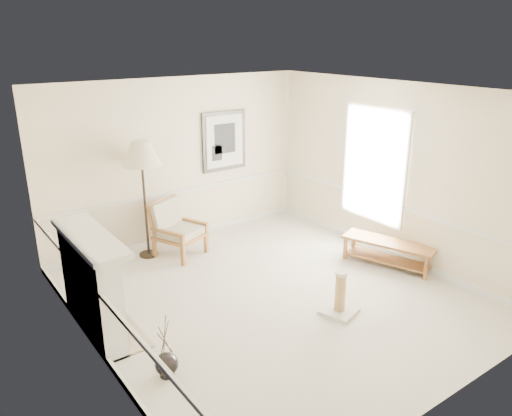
{
  "coord_description": "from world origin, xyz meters",
  "views": [
    {
      "loc": [
        -3.92,
        -5.01,
        3.57
      ],
      "look_at": [
        0.22,
        0.7,
        1.11
      ],
      "focal_mm": 35.0,
      "sensor_mm": 36.0,
      "label": 1
    }
  ],
  "objects_px": {
    "floor_lamp": "(141,157)",
    "scratching_post": "(340,301)",
    "bench": "(388,249)",
    "armchair": "(175,226)",
    "floor_vase": "(167,365)"
  },
  "relations": [
    {
      "from": "bench",
      "to": "armchair",
      "type": "bearing_deg",
      "value": 136.59
    },
    {
      "from": "bench",
      "to": "scratching_post",
      "type": "distance_m",
      "value": 1.81
    },
    {
      "from": "floor_lamp",
      "to": "bench",
      "type": "height_order",
      "value": "floor_lamp"
    },
    {
      "from": "armchair",
      "to": "scratching_post",
      "type": "height_order",
      "value": "armchair"
    },
    {
      "from": "armchair",
      "to": "floor_lamp",
      "type": "distance_m",
      "value": 1.3
    },
    {
      "from": "floor_vase",
      "to": "scratching_post",
      "type": "xyz_separation_m",
      "value": [
        2.47,
        -0.18,
        0.05
      ]
    },
    {
      "from": "armchair",
      "to": "floor_lamp",
      "type": "height_order",
      "value": "floor_lamp"
    },
    {
      "from": "floor_vase",
      "to": "scratching_post",
      "type": "bearing_deg",
      "value": -4.2
    },
    {
      "from": "floor_lamp",
      "to": "scratching_post",
      "type": "bearing_deg",
      "value": -68.32
    },
    {
      "from": "floor_vase",
      "to": "armchair",
      "type": "relative_size",
      "value": 0.79
    },
    {
      "from": "floor_lamp",
      "to": "scratching_post",
      "type": "height_order",
      "value": "floor_lamp"
    },
    {
      "from": "bench",
      "to": "scratching_post",
      "type": "relative_size",
      "value": 2.49
    },
    {
      "from": "armchair",
      "to": "scratching_post",
      "type": "xyz_separation_m",
      "value": [
        0.88,
        -3.05,
        -0.31
      ]
    },
    {
      "from": "scratching_post",
      "to": "bench",
      "type": "bearing_deg",
      "value": 19.84
    },
    {
      "from": "armchair",
      "to": "floor_lamp",
      "type": "bearing_deg",
      "value": 131.67
    }
  ]
}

